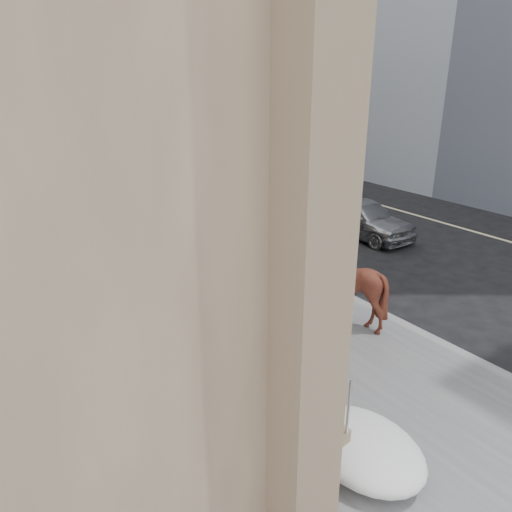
% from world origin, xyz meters
% --- Properties ---
extents(ground, '(140.00, 140.00, 0.00)m').
position_xyz_m(ground, '(0.00, 0.00, 0.00)').
color(ground, black).
rests_on(ground, ground).
extents(sidewalk, '(5.00, 80.00, 0.12)m').
position_xyz_m(sidewalk, '(0.00, 10.00, 0.06)').
color(sidewalk, '#4F5052').
rests_on(sidewalk, ground).
extents(curb, '(0.24, 80.00, 0.12)m').
position_xyz_m(curb, '(2.62, 10.00, 0.06)').
color(curb, slate).
rests_on(curb, ground).
extents(lane_line, '(0.15, 70.00, 0.01)m').
position_xyz_m(lane_line, '(10.50, 10.00, 0.01)').
color(lane_line, '#BFB78C').
rests_on(lane_line, ground).
extents(far_podium, '(2.00, 80.00, 4.00)m').
position_xyz_m(far_podium, '(15.50, 10.00, 2.00)').
color(far_podium, '#887358').
rests_on(far_podium, ground).
extents(streetlight_mid, '(1.71, 0.24, 8.00)m').
position_xyz_m(streetlight_mid, '(2.74, 14.00, 4.58)').
color(streetlight_mid, '#2D2D30').
rests_on(streetlight_mid, ground).
extents(streetlight_far, '(1.71, 0.24, 8.00)m').
position_xyz_m(streetlight_far, '(2.74, 34.00, 4.58)').
color(streetlight_far, '#2D2D30').
rests_on(streetlight_far, ground).
extents(traffic_signal, '(4.10, 0.22, 6.00)m').
position_xyz_m(traffic_signal, '(2.07, 22.00, 4.00)').
color(traffic_signal, '#2D2D30').
rests_on(traffic_signal, ground).
extents(snow_bank, '(1.70, 18.10, 0.76)m').
position_xyz_m(snow_bank, '(-1.42, 8.11, 0.47)').
color(snow_bank, silver).
rests_on(snow_bank, sidewalk).
extents(mounted_horse_left, '(1.46, 2.33, 2.58)m').
position_xyz_m(mounted_horse_left, '(-0.90, 3.66, 1.12)').
color(mounted_horse_left, '#422D13').
rests_on(mounted_horse_left, sidewalk).
extents(mounted_horse_right, '(2.01, 2.14, 2.62)m').
position_xyz_m(mounted_horse_right, '(1.43, 1.52, 1.20)').
color(mounted_horse_right, '#431C13').
rests_on(mounted_horse_right, sidewalk).
extents(pedestrian, '(1.09, 0.50, 1.83)m').
position_xyz_m(pedestrian, '(1.03, 2.66, 1.04)').
color(pedestrian, black).
rests_on(pedestrian, sidewalk).
extents(car_silver, '(1.74, 4.12, 1.39)m').
position_xyz_m(car_silver, '(6.74, 5.97, 0.70)').
color(car_silver, gray).
rests_on(car_silver, ground).
extents(car_grey, '(2.55, 5.12, 1.43)m').
position_xyz_m(car_grey, '(10.92, 19.10, 0.71)').
color(car_grey, '#505157').
rests_on(car_grey, ground).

